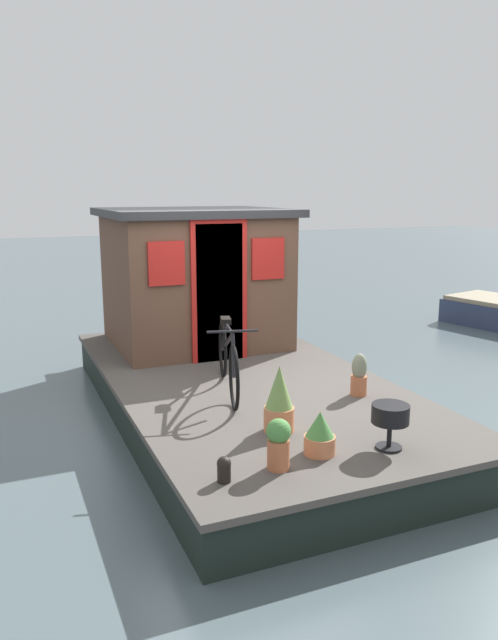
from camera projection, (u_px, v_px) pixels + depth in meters
ground_plane at (242, 415)px, 7.03m from camera, size 60.00×60.00×0.00m
houseboat_deck at (242, 396)px, 6.98m from camera, size 5.65×2.90×0.47m
houseboat_cabin at (194, 276)px, 8.28m from camera, size 2.15×2.38×1.85m
bicycle at (228, 358)px, 6.34m from camera, size 1.67×0.60×0.77m
potted_plant_geranium at (359, 375)px, 6.25m from camera, size 0.17×0.17×0.45m
potted_plant_rosemary at (278, 443)px, 4.58m from camera, size 0.19×0.19×0.40m
potted_plant_ivy at (279, 400)px, 5.29m from camera, size 0.27×0.27×0.60m
potted_plant_sage at (320, 434)px, 4.85m from camera, size 0.26×0.26×0.36m
charcoal_grill at (390, 416)px, 4.93m from camera, size 0.31×0.31×0.38m
mooring_bollard at (224, 468)px, 4.40m from camera, size 0.11×0.11×0.20m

